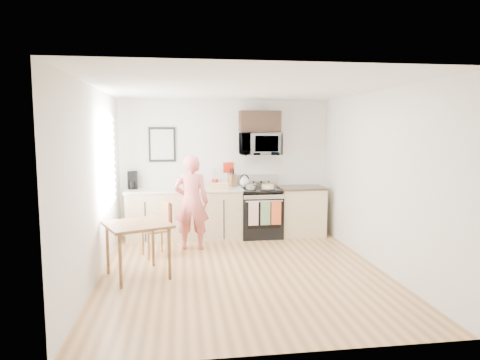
{
  "coord_description": "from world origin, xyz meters",
  "views": [
    {
      "loc": [
        -0.86,
        -5.88,
        2.03
      ],
      "look_at": [
        0.1,
        1.0,
        1.21
      ],
      "focal_mm": 32.0,
      "sensor_mm": 36.0,
      "label": 1
    }
  ],
  "objects": [
    {
      "name": "window",
      "position": [
        -1.96,
        0.8,
        1.55
      ],
      "size": [
        0.06,
        1.4,
        1.5
      ],
      "color": "white",
      "rests_on": "left_wall"
    },
    {
      "name": "back_wall",
      "position": [
        0.0,
        2.3,
        1.3
      ],
      "size": [
        4.0,
        0.04,
        2.6
      ],
      "primitive_type": "cube",
      "color": "silver",
      "rests_on": "floor"
    },
    {
      "name": "cabinet_right",
      "position": [
        1.43,
        2.0,
        0.45
      ],
      "size": [
        0.84,
        0.6,
        0.9
      ],
      "primitive_type": "cube",
      "color": "tan",
      "rests_on": "floor"
    },
    {
      "name": "person",
      "position": [
        -0.69,
        1.28,
        0.81
      ],
      "size": [
        0.62,
        0.43,
        1.61
      ],
      "primitive_type": "imported",
      "rotation": [
        0.0,
        0.0,
        3.06
      ],
      "color": "#BA3A33",
      "rests_on": "floor"
    },
    {
      "name": "chair",
      "position": [
        -1.16,
        0.98,
        0.57
      ],
      "size": [
        0.52,
        0.49,
        0.89
      ],
      "rotation": [
        0.0,
        0.0,
        0.36
      ],
      "color": "brown",
      "rests_on": "floor"
    },
    {
      "name": "utensil_crock",
      "position": [
        -0.22,
        2.21,
        1.08
      ],
      "size": [
        0.12,
        0.12,
        0.36
      ],
      "color": "#A81E0E",
      "rests_on": "countertop_left"
    },
    {
      "name": "range",
      "position": [
        0.63,
        1.98,
        0.44
      ],
      "size": [
        0.76,
        0.7,
        1.16
      ],
      "color": "black",
      "rests_on": "floor"
    },
    {
      "name": "bread_bag",
      "position": [
        -0.18,
        1.78,
        1.0
      ],
      "size": [
        0.33,
        0.16,
        0.12
      ],
      "primitive_type": "cube",
      "rotation": [
        0.0,
        0.0,
        -0.01
      ],
      "color": "#DABC72",
      "rests_on": "countertop_left"
    },
    {
      "name": "cabinet_left",
      "position": [
        -0.8,
        2.0,
        0.45
      ],
      "size": [
        2.1,
        0.6,
        0.9
      ],
      "primitive_type": "cube",
      "color": "tan",
      "rests_on": "floor"
    },
    {
      "name": "wall_trivet",
      "position": [
        0.05,
        2.28,
        1.3
      ],
      "size": [
        0.2,
        0.02,
        0.2
      ],
      "primitive_type": "cube",
      "color": "#A81E0E",
      "rests_on": "back_wall"
    },
    {
      "name": "dining_table",
      "position": [
        -1.47,
        -0.01,
        0.67
      ],
      "size": [
        0.91,
        0.91,
        0.75
      ],
      "rotation": [
        0.0,
        0.0,
        0.4
      ],
      "color": "brown",
      "rests_on": "floor"
    },
    {
      "name": "upper_cabinet",
      "position": [
        0.63,
        2.12,
        2.18
      ],
      "size": [
        0.76,
        0.35,
        0.4
      ],
      "primitive_type": "cube",
      "color": "black",
      "rests_on": "back_wall"
    },
    {
      "name": "floor",
      "position": [
        0.0,
        0.0,
        0.0
      ],
      "size": [
        4.6,
        4.6,
        0.0
      ],
      "primitive_type": "plane",
      "color": "olive",
      "rests_on": "ground"
    },
    {
      "name": "fruit_bowl",
      "position": [
        -0.63,
        2.02,
        0.98
      ],
      "size": [
        0.25,
        0.25,
        0.1
      ],
      "color": "white",
      "rests_on": "countertop_left"
    },
    {
      "name": "left_wall",
      "position": [
        -2.0,
        0.0,
        1.3
      ],
      "size": [
        0.04,
        4.6,
        2.6
      ],
      "primitive_type": "cube",
      "color": "silver",
      "rests_on": "floor"
    },
    {
      "name": "coffee_maker",
      "position": [
        -1.75,
        2.16,
        1.09
      ],
      "size": [
        0.2,
        0.28,
        0.32
      ],
      "rotation": [
        0.0,
        0.0,
        0.09
      ],
      "color": "black",
      "rests_on": "countertop_left"
    },
    {
      "name": "milk_carton",
      "position": [
        -0.75,
        1.97,
        1.07
      ],
      "size": [
        0.13,
        0.13,
        0.26
      ],
      "primitive_type": "cube",
      "rotation": [
        0.0,
        0.0,
        -0.38
      ],
      "color": "tan",
      "rests_on": "countertop_left"
    },
    {
      "name": "kettle",
      "position": [
        0.35,
        2.18,
        1.03
      ],
      "size": [
        0.2,
        0.2,
        0.25
      ],
      "color": "white",
      "rests_on": "range"
    },
    {
      "name": "right_wall",
      "position": [
        2.0,
        0.0,
        1.3
      ],
      "size": [
        0.04,
        4.6,
        2.6
      ],
      "primitive_type": "cube",
      "color": "silver",
      "rests_on": "floor"
    },
    {
      "name": "front_wall",
      "position": [
        0.0,
        -2.3,
        1.3
      ],
      "size": [
        4.0,
        0.04,
        2.6
      ],
      "primitive_type": "cube",
      "color": "silver",
      "rests_on": "floor"
    },
    {
      "name": "knife_block",
      "position": [
        0.11,
        2.19,
        1.06
      ],
      "size": [
        0.16,
        0.18,
        0.24
      ],
      "primitive_type": "cube",
      "rotation": [
        0.0,
        0.0,
        0.43
      ],
      "color": "brown",
      "rests_on": "countertop_left"
    },
    {
      "name": "pot",
      "position": [
        0.43,
        1.87,
        0.97
      ],
      "size": [
        0.19,
        0.32,
        0.1
      ],
      "rotation": [
        0.0,
        0.0,
        0.29
      ],
      "color": "#A8A8AD",
      "rests_on": "range"
    },
    {
      "name": "countertop_right",
      "position": [
        1.43,
        2.0,
        0.92
      ],
      "size": [
        0.88,
        0.64,
        0.04
      ],
      "primitive_type": "cube",
      "color": "black",
      "rests_on": "cabinet_right"
    },
    {
      "name": "ceiling",
      "position": [
        0.0,
        0.0,
        2.6
      ],
      "size": [
        4.0,
        4.6,
        0.04
      ],
      "primitive_type": "cube",
      "color": "white",
      "rests_on": "back_wall"
    },
    {
      "name": "countertop_left",
      "position": [
        -0.8,
        2.0,
        0.92
      ],
      "size": [
        2.14,
        0.64,
        0.04
      ],
      "primitive_type": "cube",
      "color": "silver",
      "rests_on": "cabinet_left"
    },
    {
      "name": "microwave",
      "position": [
        0.63,
        2.08,
        1.76
      ],
      "size": [
        0.76,
        0.51,
        0.42
      ],
      "primitive_type": "imported",
      "color": "#A8A8AD",
      "rests_on": "back_wall"
    },
    {
      "name": "wall_art",
      "position": [
        -1.2,
        2.28,
        1.75
      ],
      "size": [
        0.5,
        0.04,
        0.65
      ],
      "color": "black",
      "rests_on": "back_wall"
    },
    {
      "name": "cake",
      "position": [
        0.73,
        1.81,
        0.97
      ],
      "size": [
        0.27,
        0.27,
        0.09
      ],
      "color": "black",
      "rests_on": "range"
    }
  ]
}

